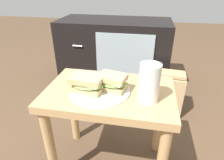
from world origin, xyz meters
TOP-DOWN VIEW (x-y plane):
  - side_table at (0.00, 0.00)m, footprint 0.56×0.36m
  - tv_cabinet at (-0.15, 0.95)m, footprint 0.96×0.46m
  - plate at (-0.04, -0.02)m, footprint 0.26×0.26m
  - sandwich_front at (-0.09, -0.03)m, footprint 0.16×0.13m
  - sandwich_back at (0.01, -0.01)m, footprint 0.14×0.12m
  - beer_glass at (0.17, -0.05)m, footprint 0.08×0.08m
  - paper_bag at (0.31, 0.53)m, footprint 0.25×0.18m

SIDE VIEW (x-z plane):
  - paper_bag at x=0.31m, z-range -0.01..0.32m
  - tv_cabinet at x=-0.15m, z-range 0.00..0.58m
  - side_table at x=0.00m, z-range 0.14..0.60m
  - plate at x=-0.04m, z-range 0.46..0.47m
  - sandwich_front at x=-0.09m, z-range 0.47..0.54m
  - sandwich_back at x=0.01m, z-range 0.47..0.54m
  - beer_glass at x=0.17m, z-range 0.46..0.61m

